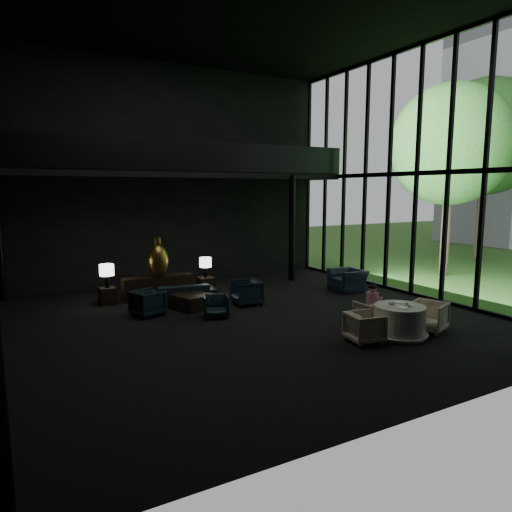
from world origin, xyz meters
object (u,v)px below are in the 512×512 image
dining_chair_west (365,326)px  dining_chair_north (371,313)px  sofa (182,290)px  dining_table (399,323)px  lounge_armchair_south (216,306)px  child (372,297)px  dining_chair_east (428,314)px  console (158,287)px  window_armchair (348,275)px  table_lamp_left (107,271)px  table_lamp_right (205,263)px  lounge_armchair_west (148,301)px  coffee_table (192,301)px  lounge_armchair_east (247,290)px  bronze_urn (158,260)px  side_table_left (107,296)px  side_table_right (206,285)px

dining_chair_west → dining_chair_north: bearing=-38.6°
sofa → dining_table: size_ratio=1.48×
sofa → lounge_armchair_south: bearing=105.2°
child → dining_chair_east: bearing=133.5°
console → dining_chair_east: (4.84, -6.64, 0.07)m
lounge_armchair_south → window_armchair: size_ratio=0.49×
sofa → dining_table: (3.42, -5.62, -0.07)m
lounge_armchair_south → dining_chair_west: size_ratio=0.80×
child → table_lamp_left: bearing=-45.2°
table_lamp_left → table_lamp_right: size_ratio=1.08×
lounge_armchair_west → coffee_table: (1.35, 0.11, -0.19)m
dining_chair_east → child: child is taller
lounge_armchair_east → lounge_armchair_south: size_ratio=1.47×
bronze_urn → side_table_left: bronze_urn is taller
bronze_urn → dining_chair_north: 6.82m
side_table_left → dining_chair_west: size_ratio=0.69×
side_table_left → console: bearing=1.5°
table_lamp_left → side_table_right: (3.20, -0.07, -0.76)m
side_table_right → dining_chair_west: dining_chair_west is taller
lounge_armchair_south → dining_chair_west: bearing=-38.2°
side_table_right → sofa: 1.39m
dining_table → lounge_armchair_east: bearing=111.8°
lounge_armchair_east → table_lamp_right: bearing=-160.0°
bronze_urn → dining_chair_west: (2.88, -6.45, -0.88)m
child → dining_chair_west: bearing=40.3°
sofa → coffee_table: bearing=98.6°
sofa → dining_chair_east: bearing=135.6°
lounge_armchair_west → dining_chair_east: 7.42m
bronze_urn → lounge_armchair_south: bronze_urn is taller
sofa → dining_chair_west: size_ratio=2.68×
table_lamp_left → child: bearing=-45.2°
sofa → lounge_armchair_south: 2.01m
table_lamp_left → lounge_armchair_west: size_ratio=0.90×
bronze_urn → lounge_armchair_east: bearing=-44.2°
console → sofa: (0.48, -0.98, 0.03)m
table_lamp_left → lounge_armchair_south: (2.33, -2.87, -0.74)m
table_lamp_right → dining_chair_east: table_lamp_right is taller
console → dining_chair_east: dining_chair_east is taller
sofa → dining_chair_west: sofa is taller
coffee_table → lounge_armchair_west: bearing=-175.3°
sofa → lounge_armchair_west: lounge_armchair_west is taller
window_armchair → coffee_table: (-5.61, 0.30, -0.32)m
side_table_right → sofa: sofa is taller
table_lamp_left → coffee_table: size_ratio=0.74×
child → side_table_right: bearing=-67.2°
bronze_urn → lounge_armchair_west: bronze_urn is taller
sofa → table_lamp_right: bearing=-135.6°
table_lamp_right → console: bearing=174.6°
lounge_armchair_east → side_table_left: bearing=-113.9°
dining_chair_east → dining_table: bearing=-113.7°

